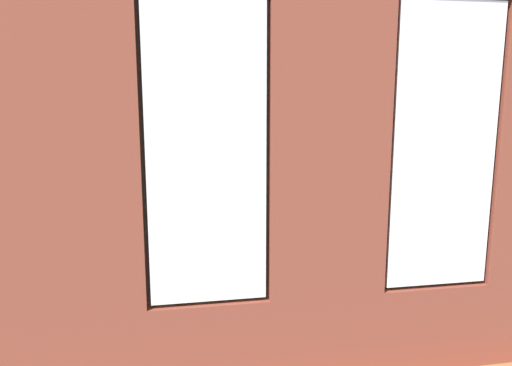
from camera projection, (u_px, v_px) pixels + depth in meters
ground_plane at (258, 264)px, 6.72m from camera, size 6.24×6.43×0.10m
brick_wall_with_windows at (328, 177)px, 3.68m from camera, size 5.64×0.30×3.31m
white_wall_right at (24, 143)px, 5.73m from camera, size 0.10×5.43×3.31m
couch_by_window at (266, 307)px, 4.48m from camera, size 2.02×0.87×0.80m
couch_left at (404, 228)px, 7.07m from camera, size 1.01×1.87×0.80m
coffee_table at (233, 234)px, 6.66m from camera, size 1.22×0.88×0.42m
cup_ceramic at (256, 222)px, 6.85m from camera, size 0.09×0.09×0.11m
candle_jar at (206, 229)px, 6.45m from camera, size 0.08×0.08×0.12m
table_plant_small at (220, 221)px, 6.71m from camera, size 0.12×0.12×0.20m
remote_silver at (241, 231)px, 6.54m from camera, size 0.08×0.18×0.02m
media_console at (61, 255)px, 6.09m from camera, size 1.27×0.42×0.53m
tv_flatscreen at (58, 203)px, 5.97m from camera, size 1.18×0.20×0.78m
potted_plant_mid_room_small at (309, 214)px, 7.85m from camera, size 0.23×0.23×0.51m
potted_plant_corner_near_left at (357, 178)px, 9.14m from camera, size 0.64×0.64×1.02m
potted_plant_by_left_couch at (344, 198)px, 8.27m from camera, size 0.45×0.45×0.71m
potted_plant_near_tv at (94, 246)px, 5.06m from camera, size 0.77×0.77×1.01m
potted_plant_between_couches at (416, 253)px, 4.72m from camera, size 0.83×0.83×1.12m
potted_plant_foreground_right at (106, 175)px, 8.26m from camera, size 0.87×0.97×1.39m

